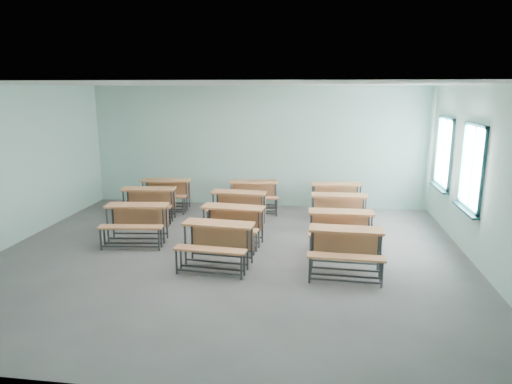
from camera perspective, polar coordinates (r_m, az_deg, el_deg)
room at (r=8.37m, az=-2.93°, el=2.30°), size 9.04×8.04×3.24m
desk_unit_r0c1 at (r=8.16m, az=-4.93°, el=-5.79°), size 1.32×0.94×0.78m
desk_unit_r0c2 at (r=7.96m, az=11.15°, el=-6.49°), size 1.29×0.89×0.78m
desk_unit_r1c0 at (r=9.70m, az=-14.79°, el=-3.15°), size 1.34×0.98×0.78m
desk_unit_r1c1 at (r=9.25m, az=-3.05°, el=-3.51°), size 1.33×0.96×0.78m
desk_unit_r1c2 at (r=9.03m, az=10.56°, el=-4.13°), size 1.28×0.88×0.78m
desk_unit_r2c0 at (r=11.20m, az=-13.34°, el=-0.93°), size 1.34×0.98×0.78m
desk_unit_r2c1 at (r=10.55m, az=-2.29°, el=-1.44°), size 1.31×0.92×0.78m
desk_unit_r2c2 at (r=10.42m, az=10.37°, el=-1.83°), size 1.29×0.89×0.78m
desk_unit_r3c0 at (r=12.16m, az=-11.28°, el=0.25°), size 1.31×0.93×0.78m
desk_unit_r3c1 at (r=11.74m, az=-0.31°, el=0.05°), size 1.36×1.01×0.78m
desk_unit_r3c2 at (r=11.64m, az=10.07°, el=-0.27°), size 1.35×0.99×0.78m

